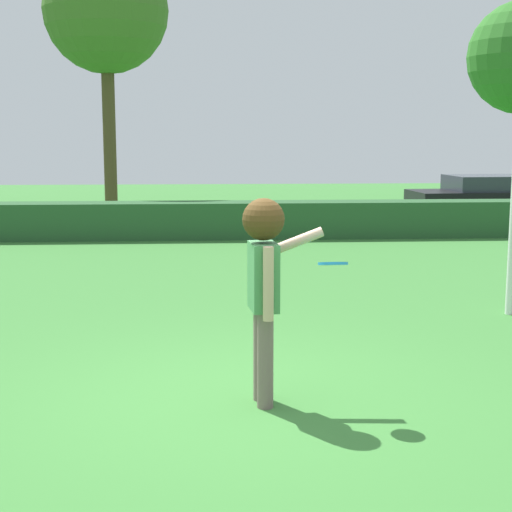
{
  "coord_description": "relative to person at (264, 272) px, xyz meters",
  "views": [
    {
      "loc": [
        -0.3,
        -6.61,
        2.33
      ],
      "look_at": [
        0.18,
        0.89,
        1.15
      ],
      "focal_mm": 54.54,
      "sensor_mm": 36.0,
      "label": 1
    }
  ],
  "objects": [
    {
      "name": "hedge_row",
      "position": [
        -0.19,
        10.98,
        -0.76
      ],
      "size": [
        19.8,
        0.9,
        0.82
      ],
      "primitive_type": "cube",
      "color": "#27522B",
      "rests_on": "ground"
    },
    {
      "name": "willow_tree",
      "position": [
        -3.18,
        15.59,
        4.44
      ],
      "size": [
        3.4,
        3.4,
        7.36
      ],
      "color": "brown",
      "rests_on": "ground"
    },
    {
      "name": "frisbee",
      "position": [
        0.57,
        -0.13,
        0.09
      ],
      "size": [
        0.25,
        0.25,
        0.07
      ],
      "color": "#268CE5"
    },
    {
      "name": "person",
      "position": [
        0.0,
        0.0,
        0.0
      ],
      "size": [
        0.74,
        0.62,
        1.8
      ],
      "color": "#78605D",
      "rests_on": "ground"
    },
    {
      "name": "parked_car_black",
      "position": [
        7.03,
        13.66,
        -0.48
      ],
      "size": [
        4.3,
        2.02,
        1.25
      ],
      "color": "black",
      "rests_on": "ground"
    },
    {
      "name": "ground_plane",
      "position": [
        -0.19,
        0.11,
        -1.17
      ],
      "size": [
        60.0,
        60.0,
        0.0
      ],
      "primitive_type": "plane",
      "color": "#387632"
    }
  ]
}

